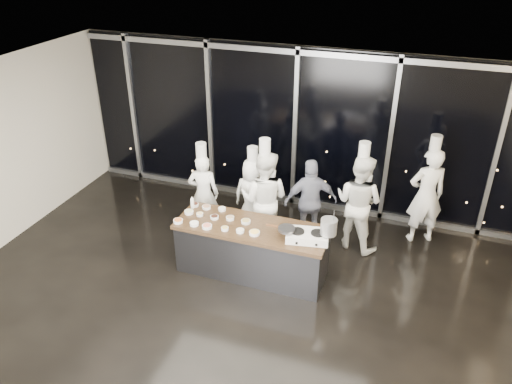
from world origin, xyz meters
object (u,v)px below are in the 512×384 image
stove (307,236)px  chef_far_left (204,193)px  demo_counter (252,249)px  chef_side (426,195)px  chef_left (253,196)px  stock_pot (329,227)px  guest (311,202)px  chef_center (264,199)px  frying_pan (286,229)px  chef_right (359,202)px

stove → chef_far_left: 2.42m
demo_counter → stove: bearing=-4.3°
stove → chef_side: 2.60m
demo_counter → chef_left: bearing=109.0°
stock_pot → chef_far_left: (-2.50, 0.96, -0.37)m
stove → guest: (-0.26, 1.31, -0.16)m
stock_pot → chef_side: 2.39m
stove → chef_center: size_ratio=0.34×
demo_counter → guest: size_ratio=1.53×
stove → guest: size_ratio=0.43×
stock_pot → chef_left: bearing=143.7°
stock_pot → chef_far_left: chef_far_left is taller
stove → chef_left: chef_left is taller
frying_pan → chef_right: size_ratio=0.24×
chef_left → chef_side: (2.97, 0.76, 0.17)m
chef_center → chef_left: bearing=-45.2°
chef_far_left → stock_pot: bearing=146.1°
chef_far_left → chef_left: bearing=-177.2°
chef_far_left → stove: bearing=142.5°
chef_left → chef_center: (0.32, -0.29, 0.15)m
demo_counter → chef_far_left: bearing=143.8°
chef_side → demo_counter: bearing=12.1°
demo_counter → chef_left: (-0.41, 1.18, 0.31)m
guest → chef_side: size_ratio=0.78×
chef_center → chef_side: 2.86m
stove → frying_pan: size_ratio=1.45×
chef_left → stove: bearing=138.1°
frying_pan → chef_side: size_ratio=0.23×
chef_far_left → chef_left: size_ratio=1.03×
stock_pot → chef_center: bearing=145.3°
guest → chef_right: (0.82, 0.11, 0.09)m
stove → chef_side: chef_side is taller
chef_left → chef_side: bearing=-164.3°
chef_left → chef_right: (1.88, 0.17, 0.14)m
demo_counter → chef_left: 1.28m
chef_center → chef_side: size_ratio=0.99×
chef_center → stock_pot: bearing=142.6°
chef_far_left → chef_side: (3.84, 1.01, 0.13)m
stock_pot → guest: (-0.57, 1.26, -0.36)m
stove → chef_left: bearing=126.7°
frying_pan → guest: (0.06, 1.38, -0.26)m
demo_counter → chef_side: size_ratio=1.20×
chef_far_left → chef_side: size_ratio=0.87×
chef_side → stove: bearing=25.7°
stock_pot → guest: 1.43m
stock_pot → chef_side: (1.34, 1.96, -0.24)m
chef_side → chef_right: bearing=3.5°
frying_pan → chef_side: chef_side is taller
frying_pan → chef_center: 1.24m
chef_far_left → chef_side: bearing=-178.3°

